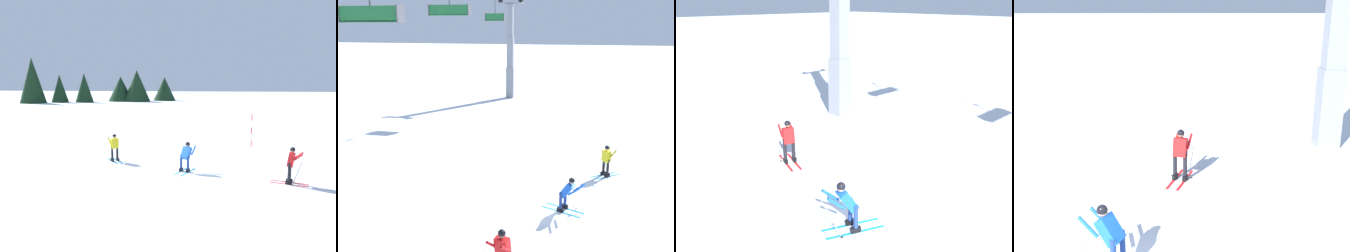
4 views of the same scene
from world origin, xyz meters
The scene contains 6 objects.
ground_plane centered at (0.00, 0.00, 0.00)m, with size 260.00×260.00×0.00m, color white.
skier_carving_main centered at (-0.99, -0.94, 0.87)m, with size 1.22×1.82×1.65m.
trail_marker_pole centered at (-5.15, -7.67, 1.26)m, with size 0.07×0.28×2.35m.
skier_distant_uphill centered at (3.26, -2.57, 0.91)m, with size 1.28×1.48×1.61m.
skier_distant_downhill centered at (-5.81, 0.63, 0.98)m, with size 1.71×0.95×1.72m.
tree_line_ridge centered at (21.26, -55.80, 3.53)m, with size 31.79×17.71×9.45m.
Camera 1 is at (-1.98, 15.51, 4.61)m, focal length 35.04 mm.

